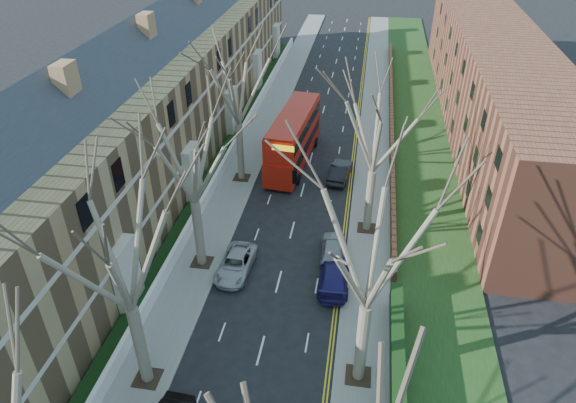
% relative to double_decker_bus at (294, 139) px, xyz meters
% --- Properties ---
extents(pavement_left, '(3.00, 102.00, 0.12)m').
position_rel_double_decker_bus_xyz_m(pavement_left, '(-4.45, 7.16, -2.35)').
color(pavement_left, slate).
rests_on(pavement_left, ground).
extents(pavement_right, '(3.00, 102.00, 0.12)m').
position_rel_double_decker_bus_xyz_m(pavement_right, '(7.55, 7.16, -2.35)').
color(pavement_right, slate).
rests_on(pavement_right, ground).
extents(terrace_left, '(9.70, 78.00, 13.60)m').
position_rel_double_decker_bus_xyz_m(terrace_left, '(-12.09, -0.84, 3.12)').
color(terrace_left, '#94744B').
rests_on(terrace_left, ground).
extents(flats_right, '(13.97, 54.00, 10.00)m').
position_rel_double_decker_bus_xyz_m(flats_right, '(19.01, 11.16, 2.58)').
color(flats_right, brown).
rests_on(flats_right, ground).
extents(front_wall_left, '(0.30, 78.00, 1.00)m').
position_rel_double_decker_bus_xyz_m(front_wall_left, '(-6.10, -0.84, -1.79)').
color(front_wall_left, white).
rests_on(front_wall_left, ground).
extents(grass_verge_right, '(6.00, 102.00, 0.06)m').
position_rel_double_decker_bus_xyz_m(grass_verge_right, '(12.05, 7.16, -2.26)').
color(grass_verge_right, '#1A3613').
rests_on(grass_verge_right, ground).
extents(tree_left_mid, '(10.50, 10.50, 14.71)m').
position_rel_double_decker_bus_xyz_m(tree_left_mid, '(-4.15, -25.84, 7.15)').
color(tree_left_mid, '#675B49').
rests_on(tree_left_mid, ground).
extents(tree_left_far, '(10.15, 10.15, 14.22)m').
position_rel_double_decker_bus_xyz_m(tree_left_far, '(-4.15, -15.84, 6.83)').
color(tree_left_far, '#675B49').
rests_on(tree_left_far, ground).
extents(tree_left_dist, '(10.50, 10.50, 14.71)m').
position_rel_double_decker_bus_xyz_m(tree_left_dist, '(-4.15, -3.84, 7.15)').
color(tree_left_dist, '#675B49').
rests_on(tree_left_dist, ground).
extents(tree_right_mid, '(10.50, 10.50, 14.71)m').
position_rel_double_decker_bus_xyz_m(tree_right_mid, '(7.25, -23.84, 7.15)').
color(tree_right_mid, '#675B49').
rests_on(tree_right_mid, ground).
extents(tree_right_far, '(10.15, 10.15, 14.22)m').
position_rel_double_decker_bus_xyz_m(tree_right_far, '(7.25, -9.84, 6.84)').
color(tree_right_far, '#675B49').
rests_on(tree_right_far, ground).
extents(double_decker_bus, '(3.72, 11.92, 4.88)m').
position_rel_double_decker_bus_xyz_m(double_decker_bus, '(0.00, 0.00, 0.00)').
color(double_decker_bus, '#A1160B').
rests_on(double_decker_bus, ground).
extents(car_left_far, '(2.37, 4.77, 1.30)m').
position_rel_double_decker_bus_xyz_m(car_left_far, '(-1.56, -16.24, -1.76)').
color(car_left_far, '#A2A1A7').
rests_on(car_left_far, ground).
extents(car_right_near, '(2.22, 5.09, 1.46)m').
position_rel_double_decker_bus_xyz_m(car_right_near, '(5.25, -16.39, -1.68)').
color(car_right_near, navy).
rests_on(car_right_near, ground).
extents(car_right_mid, '(1.98, 4.44, 1.48)m').
position_rel_double_decker_bus_xyz_m(car_right_mid, '(4.95, -13.65, -1.67)').
color(car_right_mid, gray).
rests_on(car_right_mid, ground).
extents(car_right_far, '(2.10, 4.67, 1.49)m').
position_rel_double_decker_bus_xyz_m(car_right_far, '(4.58, -2.34, -1.66)').
color(car_right_far, black).
rests_on(car_right_far, ground).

